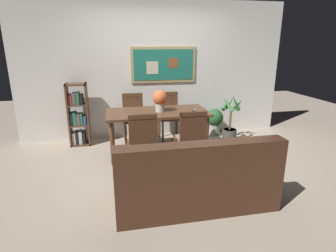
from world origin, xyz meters
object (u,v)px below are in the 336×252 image
at_px(dining_chair_near_right, 191,135).
at_px(leather_couch, 194,179).
at_px(dining_table, 157,117).
at_px(dining_chair_near_left, 142,139).
at_px(potted_ivy, 214,120).
at_px(dining_chair_far_right, 169,112).
at_px(tv_remote, 194,110).
at_px(dining_chair_far_left, 133,114).
at_px(bookshelf, 78,117).
at_px(potted_palm, 230,124).
at_px(flower_vase, 160,99).

distance_m(dining_chair_near_right, leather_couch, 0.92).
distance_m(dining_table, dining_chair_near_left, 0.81).
xyz_separation_m(dining_table, potted_ivy, (1.31, 0.79, -0.34)).
bearing_deg(dining_chair_far_right, tv_remote, -73.15).
xyz_separation_m(dining_chair_far_left, bookshelf, (-1.00, 0.02, -0.01)).
height_order(potted_ivy, potted_palm, potted_palm).
height_order(dining_chair_far_left, tv_remote, dining_chair_far_left).
height_order(dining_table, flower_vase, flower_vase).
distance_m(dining_chair_near_left, dining_chair_far_left, 1.43).
bearing_deg(potted_palm, potted_ivy, 109.25).
bearing_deg(flower_vase, dining_chair_near_left, -117.83).
xyz_separation_m(dining_chair_far_right, bookshelf, (-1.68, -0.00, -0.01)).
xyz_separation_m(dining_chair_far_left, tv_remote, (0.94, -0.81, 0.21)).
relative_size(dining_table, tv_remote, 10.45).
bearing_deg(potted_ivy, leather_couch, -115.76).
bearing_deg(dining_chair_far_right, potted_palm, -18.50).
height_order(bookshelf, potted_ivy, bookshelf).
xyz_separation_m(dining_chair_near_right, potted_ivy, (0.94, 1.51, -0.24)).
bearing_deg(dining_table, potted_palm, 13.63).
distance_m(dining_chair_far_right, tv_remote, 0.89).
relative_size(dining_table, leather_couch, 0.92).
height_order(dining_table, dining_chair_far_right, dining_chair_far_right).
height_order(dining_chair_far_right, tv_remote, dining_chair_far_right).
bearing_deg(tv_remote, dining_chair_near_right, -110.06).
bearing_deg(dining_chair_near_left, dining_chair_near_right, 0.24).
bearing_deg(dining_chair_near_left, tv_remote, 34.09).
bearing_deg(dining_chair_near_left, leather_couch, -60.44).
bearing_deg(flower_vase, potted_palm, 14.69).
distance_m(dining_chair_far_left, potted_ivy, 1.67).
xyz_separation_m(dining_chair_near_left, dining_chair_near_right, (0.70, 0.00, 0.00)).
bearing_deg(flower_vase, bookshelf, 151.68).
xyz_separation_m(potted_palm, flower_vase, (-1.42, -0.37, 0.61)).
relative_size(dining_table, dining_chair_far_left, 1.82).
xyz_separation_m(dining_chair_near_right, leather_couch, (-0.21, -0.87, -0.22)).
height_order(dining_chair_far_right, potted_palm, potted_palm).
xyz_separation_m(dining_chair_far_right, potted_palm, (1.11, -0.37, -0.20)).
bearing_deg(potted_palm, dining_chair_near_left, -148.87).
bearing_deg(dining_chair_far_left, dining_chair_near_right, -63.63).
distance_m(dining_chair_near_right, potted_palm, 1.55).
distance_m(dining_chair_far_left, bookshelf, 1.00).
xyz_separation_m(leather_couch, bookshelf, (-1.50, 2.32, 0.21)).
bearing_deg(flower_vase, dining_table, 157.73).
bearing_deg(dining_table, flower_vase, -22.27).
height_order(dining_chair_near_right, tv_remote, dining_chair_near_right).
relative_size(dining_chair_near_left, leather_couch, 0.51).
bearing_deg(bookshelf, potted_palm, -7.58).
xyz_separation_m(dining_chair_near_left, flower_vase, (0.38, 0.71, 0.40)).
bearing_deg(dining_table, leather_couch, -84.34).
distance_m(bookshelf, potted_ivy, 2.66).
bearing_deg(dining_chair_near_right, flower_vase, 114.68).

